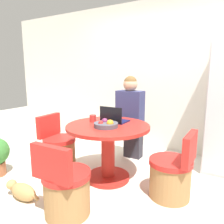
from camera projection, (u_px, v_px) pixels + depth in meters
ground_plane at (106, 184)px, 2.75m from camera, size 12.00×12.00×0.00m
wall_back at (155, 76)px, 3.88m from camera, size 7.00×0.06×2.60m
dining_table at (108, 143)px, 2.79m from camera, size 1.06×1.06×0.73m
chair_right_side at (172, 175)px, 2.42m from camera, size 0.47×0.47×0.76m
chair_near_camera at (66, 190)px, 2.12m from camera, size 0.47×0.47×0.76m
chair_left_side at (59, 149)px, 3.21m from camera, size 0.47×0.47×0.76m
person_seated at (131, 114)px, 3.40m from camera, size 0.40×0.37×1.32m
laptop at (114, 119)px, 2.89m from camera, size 0.33×0.25×0.22m
fruit_bowl at (106, 124)px, 2.63m from camera, size 0.29×0.29×0.10m
coffee_cup at (93, 118)px, 2.91m from camera, size 0.09×0.09×0.09m
cat at (22, 191)px, 2.40m from camera, size 0.49×0.17×0.19m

